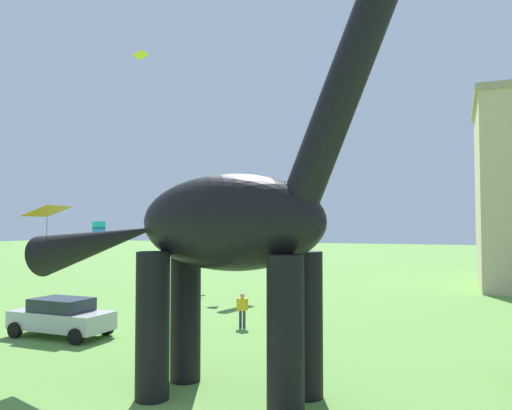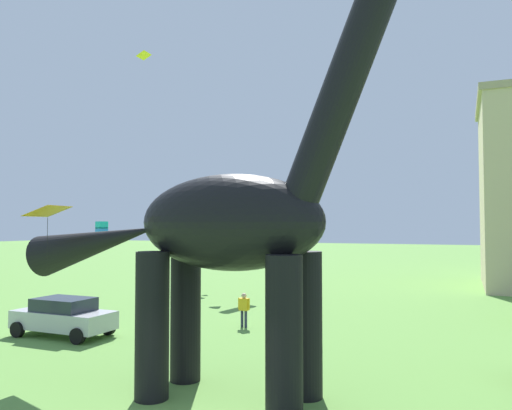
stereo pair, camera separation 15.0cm
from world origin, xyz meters
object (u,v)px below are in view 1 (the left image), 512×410
(person_watching_child, at_px, (242,307))
(kite_far_right, at_px, (233,223))
(kite_trailing, at_px, (141,55))
(kite_near_high, at_px, (47,211))
(dinosaur_sculpture, at_px, (228,222))
(kite_drifting, at_px, (99,228))
(parked_sedan_left, at_px, (61,317))
(kite_high_right, at_px, (201,216))

(person_watching_child, relative_size, kite_far_right, 0.58)
(kite_trailing, bearing_deg, kite_near_high, -60.70)
(dinosaur_sculpture, height_order, kite_trailing, kite_trailing)
(kite_near_high, relative_size, kite_drifting, 2.05)
(dinosaur_sculpture, distance_m, parked_sedan_left, 10.86)
(person_watching_child, relative_size, kite_drifting, 2.05)
(parked_sedan_left, height_order, person_watching_child, parked_sedan_left)
(kite_near_high, bearing_deg, kite_high_right, 107.22)
(parked_sedan_left, height_order, kite_near_high, kite_near_high)
(kite_far_right, distance_m, kite_high_right, 5.65)
(kite_far_right, bearing_deg, kite_near_high, -82.57)
(kite_trailing, height_order, kite_far_right, kite_trailing)
(kite_drifting, bearing_deg, kite_near_high, -55.86)
(kite_trailing, xyz_separation_m, kite_drifting, (3.51, -8.71, -13.20))
(kite_trailing, relative_size, kite_drifting, 1.49)
(kite_near_high, relative_size, kite_trailing, 1.38)
(dinosaur_sculpture, height_order, kite_near_high, dinosaur_sculpture)
(dinosaur_sculpture, height_order, kite_far_right, dinosaur_sculpture)
(dinosaur_sculpture, xyz_separation_m, kite_drifting, (-13.16, 10.66, -0.21))
(parked_sedan_left, relative_size, person_watching_child, 2.79)
(kite_trailing, bearing_deg, kite_high_right, 8.48)
(kite_far_right, relative_size, kite_high_right, 1.56)
(kite_trailing, distance_m, kite_high_right, 13.35)
(kite_drifting, bearing_deg, dinosaur_sculpture, -39.02)
(person_watching_child, height_order, kite_trailing, kite_trailing)
(person_watching_child, relative_size, kite_high_right, 0.90)
(kite_high_right, bearing_deg, dinosaur_sculpture, -59.69)
(parked_sedan_left, distance_m, person_watching_child, 7.55)
(kite_trailing, distance_m, kite_far_right, 16.13)
(kite_trailing, xyz_separation_m, kite_far_right, (9.20, -2.92, -12.92))
(kite_near_high, xyz_separation_m, kite_drifting, (-7.98, 11.77, -0.52))
(parked_sedan_left, height_order, kite_drifting, kite_drifting)
(kite_trailing, bearing_deg, kite_far_right, -17.59)
(parked_sedan_left, xyz_separation_m, kite_near_high, (4.21, -5.05, 4.11))
(parked_sedan_left, bearing_deg, kite_near_high, -49.62)
(kite_drifting, bearing_deg, kite_high_right, 81.53)
(parked_sedan_left, relative_size, kite_far_right, 1.61)
(kite_trailing, bearing_deg, person_watching_child, -39.33)
(kite_drifting, xyz_separation_m, kite_far_right, (5.69, 5.79, 0.28))
(parked_sedan_left, xyz_separation_m, kite_far_right, (1.92, 12.50, 3.87))
(person_watching_child, xyz_separation_m, kite_trailing, (-13.37, 10.96, 16.68))
(kite_near_high, distance_m, kite_drifting, 14.22)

